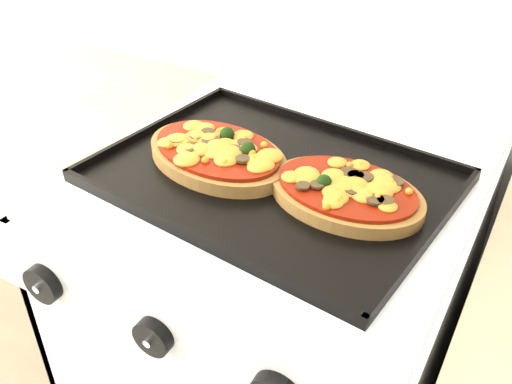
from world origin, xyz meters
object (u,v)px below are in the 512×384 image
Objects in this scene: stove at (276,362)px; pizza_left at (217,152)px; baking_tray at (272,175)px; pizza_right at (346,191)px.

stove is 0.49m from pizza_left.
baking_tray is 0.12m from pizza_right.
stove is 1.78× the size of baking_tray.
stove is 0.47m from baking_tray.
baking_tray is at bearing -93.31° from stove.
pizza_left reaches higher than pizza_right.
pizza_left reaches higher than baking_tray.
baking_tray reaches higher than stove.
stove is 0.50m from pizza_right.
baking_tray is 2.05× the size of pizza_left.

